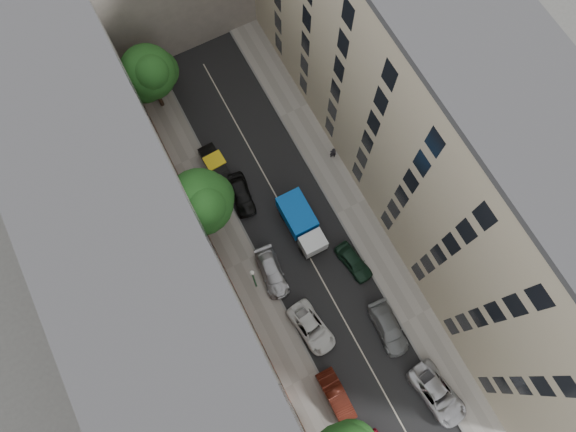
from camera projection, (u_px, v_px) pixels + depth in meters
ground at (297, 234)px, 45.47m from camera, size 120.00×120.00×0.00m
road_surface at (297, 234)px, 45.46m from camera, size 8.00×44.00×0.02m
sidewalk_left at (241, 262)px, 44.62m from camera, size 3.00×44.00×0.15m
sidewalk_right at (351, 207)px, 46.18m from camera, size 3.00×44.00×0.15m
building_left at (155, 267)px, 34.39m from camera, size 8.00×44.00×20.00m
building_right at (432, 130)px, 37.51m from camera, size 8.00×44.00×20.00m
tarp_truck at (301, 223)px, 44.30m from camera, size 2.28×5.59×2.59m
car_left_1 at (336, 396)px, 40.66m from camera, size 1.53×4.34×1.43m
car_left_2 at (312, 328)px, 42.33m from camera, size 2.81×5.02×1.33m
car_left_3 at (272, 273)px, 43.73m from camera, size 2.36×4.79×1.34m
car_left_4 at (241, 195)px, 45.84m from camera, size 2.33×4.49×1.46m
car_left_5 at (216, 166)px, 46.70m from camera, size 1.76×4.47×1.45m
car_right_0 at (438, 394)px, 40.67m from camera, size 3.14×5.67×1.50m
car_right_1 at (388, 328)px, 42.29m from camera, size 2.27×4.90×1.38m
car_right_2 at (354, 262)px, 44.02m from camera, size 2.17×4.12×1.34m
tree_mid at (202, 203)px, 40.34m from camera, size 5.62×5.39×8.47m
tree_far at (150, 74)px, 44.28m from camera, size 5.15×4.85×7.93m
lamp_post at (254, 278)px, 40.47m from camera, size 0.36×0.36×5.78m
pedestrian at (333, 153)px, 46.81m from camera, size 0.72×0.61×1.66m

